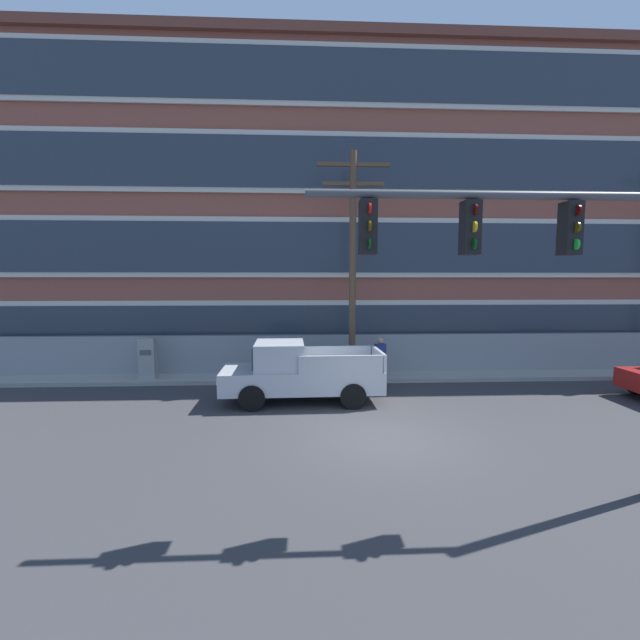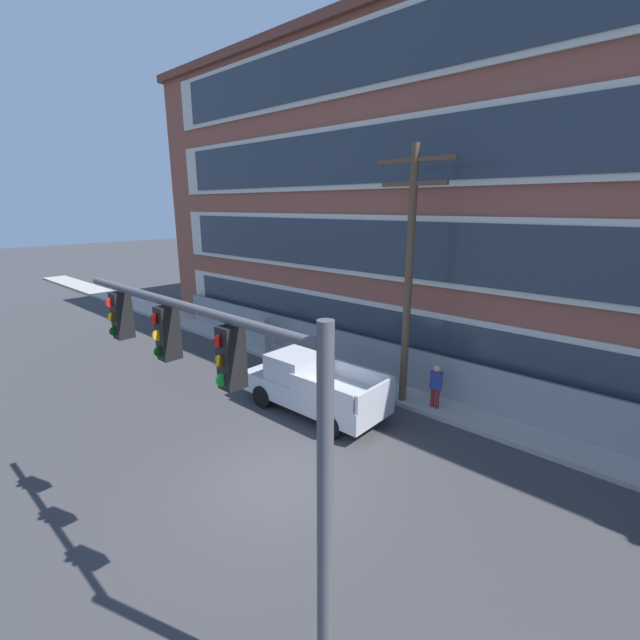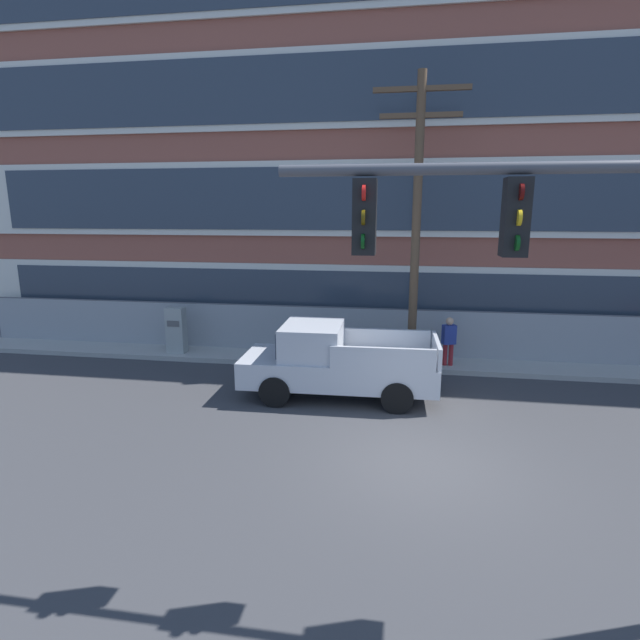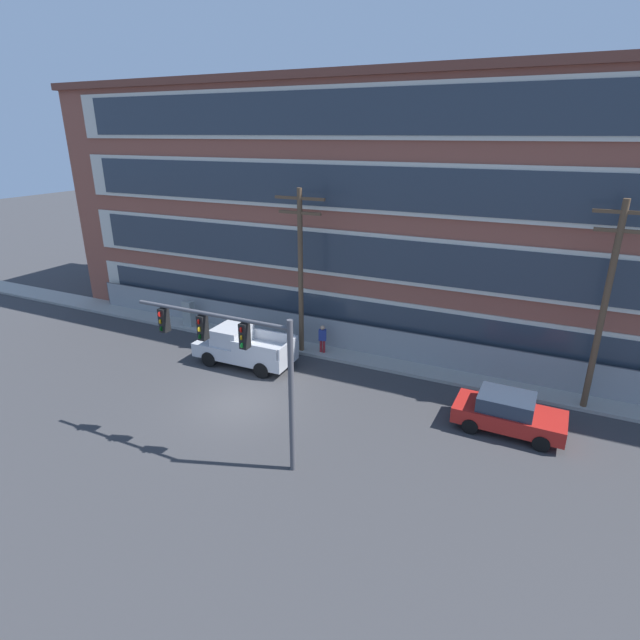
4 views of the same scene
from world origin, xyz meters
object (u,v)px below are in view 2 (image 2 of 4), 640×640
traffic_signal_mast (219,392)px  pickup_truck_silver (311,385)px  electrical_cabinet (264,335)px  pedestrian_near_cabinet (436,385)px  utility_pole_near_corner (409,268)px

traffic_signal_mast → pickup_truck_silver: (-4.31, 6.50, -3.25)m
electrical_cabinet → pickup_truck_silver: bearing=-25.8°
pedestrian_near_cabinet → traffic_signal_mast: bearing=-83.2°
electrical_cabinet → pedestrian_near_cabinet: size_ratio=1.02×
traffic_signal_mast → pickup_truck_silver: 8.45m
electrical_cabinet → pedestrian_near_cabinet: (9.00, -0.04, 0.11)m
utility_pole_near_corner → pedestrian_near_cabinet: size_ratio=5.16×
pickup_truck_silver → utility_pole_near_corner: 5.12m
utility_pole_near_corner → electrical_cabinet: 8.82m
utility_pole_near_corner → pedestrian_near_cabinet: bearing=11.0°
electrical_cabinet → traffic_signal_mast: bearing=-42.6°
pickup_truck_silver → electrical_cabinet: bearing=154.2°
electrical_cabinet → pedestrian_near_cabinet: electrical_cabinet is taller
pickup_truck_silver → electrical_cabinet: (-5.79, 2.80, -0.07)m
utility_pole_near_corner → electrical_cabinet: (-7.86, 0.26, -4.00)m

